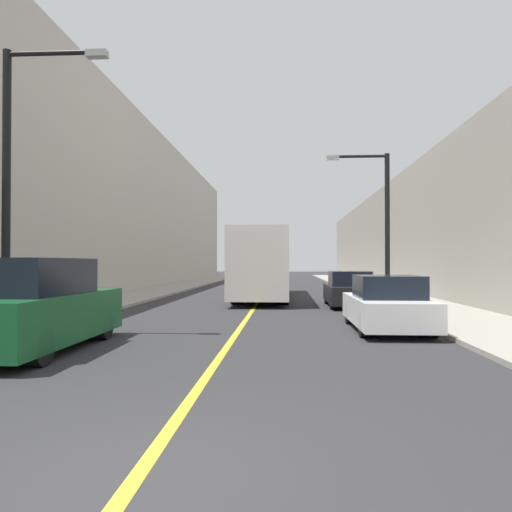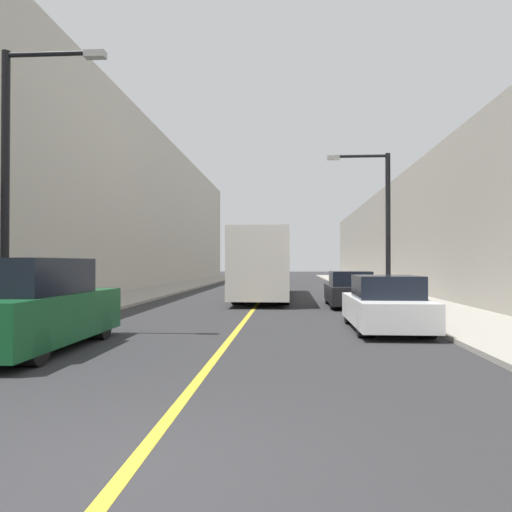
{
  "view_description": "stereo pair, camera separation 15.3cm",
  "coord_description": "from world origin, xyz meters",
  "px_view_note": "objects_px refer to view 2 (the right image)",
  "views": [
    {
      "loc": [
        1.26,
        -4.18,
        1.82
      ],
      "look_at": [
        0.19,
        13.92,
        2.07
      ],
      "focal_mm": 35.0,
      "sensor_mm": 36.0,
      "label": 1
    },
    {
      "loc": [
        1.42,
        -4.17,
        1.82
      ],
      "look_at": [
        0.19,
        13.92,
        2.07
      ],
      "focal_mm": 35.0,
      "sensor_mm": 36.0,
      "label": 2
    }
  ],
  "objects_px": {
    "car_right_near": "(386,306)",
    "street_lamp_left": "(15,170)",
    "bus": "(265,264)",
    "car_right_mid": "(350,291)",
    "parked_suv_left": "(33,308)",
    "street_lamp_right": "(382,216)"
  },
  "relations": [
    {
      "from": "parked_suv_left",
      "to": "street_lamp_right",
      "type": "height_order",
      "value": "street_lamp_right"
    },
    {
      "from": "bus",
      "to": "street_lamp_left",
      "type": "xyz_separation_m",
      "value": [
        -5.31,
        -14.18,
        2.27
      ]
    },
    {
      "from": "car_right_near",
      "to": "street_lamp_left",
      "type": "height_order",
      "value": "street_lamp_left"
    },
    {
      "from": "bus",
      "to": "car_right_mid",
      "type": "xyz_separation_m",
      "value": [
        3.74,
        -4.85,
        -1.1
      ]
    },
    {
      "from": "street_lamp_left",
      "to": "street_lamp_right",
      "type": "relative_size",
      "value": 1.11
    },
    {
      "from": "parked_suv_left",
      "to": "car_right_near",
      "type": "xyz_separation_m",
      "value": [
        7.87,
        3.61,
        -0.22
      ]
    },
    {
      "from": "car_right_near",
      "to": "street_lamp_left",
      "type": "relative_size",
      "value": 0.65
    },
    {
      "from": "parked_suv_left",
      "to": "street_lamp_left",
      "type": "distance_m",
      "value": 3.73
    },
    {
      "from": "bus",
      "to": "car_right_near",
      "type": "height_order",
      "value": "bus"
    },
    {
      "from": "parked_suv_left",
      "to": "car_right_mid",
      "type": "xyz_separation_m",
      "value": [
        7.78,
        10.86,
        -0.22
      ]
    },
    {
      "from": "bus",
      "to": "street_lamp_right",
      "type": "relative_size",
      "value": 2.07
    },
    {
      "from": "bus",
      "to": "car_right_mid",
      "type": "relative_size",
      "value": 2.94
    },
    {
      "from": "street_lamp_left",
      "to": "bus",
      "type": "bearing_deg",
      "value": 69.46
    },
    {
      "from": "parked_suv_left",
      "to": "car_right_mid",
      "type": "height_order",
      "value": "parked_suv_left"
    },
    {
      "from": "parked_suv_left",
      "to": "car_right_mid",
      "type": "relative_size",
      "value": 1.15
    },
    {
      "from": "street_lamp_left",
      "to": "street_lamp_right",
      "type": "xyz_separation_m",
      "value": [
        10.31,
        9.02,
        -0.34
      ]
    },
    {
      "from": "bus",
      "to": "street_lamp_left",
      "type": "height_order",
      "value": "street_lamp_left"
    },
    {
      "from": "car_right_near",
      "to": "bus",
      "type": "bearing_deg",
      "value": 107.57
    },
    {
      "from": "parked_suv_left",
      "to": "street_lamp_left",
      "type": "height_order",
      "value": "street_lamp_left"
    },
    {
      "from": "bus",
      "to": "car_right_mid",
      "type": "height_order",
      "value": "bus"
    },
    {
      "from": "street_lamp_right",
      "to": "bus",
      "type": "bearing_deg",
      "value": 134.1
    },
    {
      "from": "car_right_near",
      "to": "street_lamp_right",
      "type": "xyz_separation_m",
      "value": [
        1.16,
        6.95,
        3.03
      ]
    }
  ]
}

